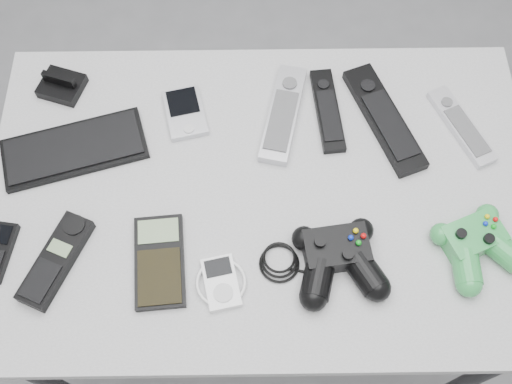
{
  "coord_description": "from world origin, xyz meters",
  "views": [
    {
      "loc": [
        -0.11,
        -0.59,
        1.71
      ],
      "look_at": [
        -0.1,
        -0.1,
        0.72
      ],
      "focal_mm": 42.0,
      "sensor_mm": 36.0,
      "label": 1
    }
  ],
  "objects_px": {
    "controller_black": "(338,257)",
    "controller_green": "(478,244)",
    "pda_keyboard": "(74,149)",
    "desk": "(263,204)",
    "remote_silver_b": "(461,126)",
    "calculator": "(159,261)",
    "remote_silver_a": "(283,113)",
    "remote_black_a": "(327,110)",
    "cordless_handset": "(56,260)",
    "remote_black_b": "(384,118)",
    "mp3_player": "(221,282)",
    "pda": "(185,113)"
  },
  "relations": [
    {
      "from": "controller_black",
      "to": "controller_green",
      "type": "distance_m",
      "value": 0.25
    },
    {
      "from": "pda_keyboard",
      "to": "desk",
      "type": "bearing_deg",
      "value": -30.03
    },
    {
      "from": "remote_silver_b",
      "to": "calculator",
      "type": "relative_size",
      "value": 1.09
    },
    {
      "from": "remote_silver_a",
      "to": "controller_green",
      "type": "distance_m",
      "value": 0.44
    },
    {
      "from": "remote_black_a",
      "to": "cordless_handset",
      "type": "xyz_separation_m",
      "value": [
        -0.5,
        -0.31,
        0.0
      ]
    },
    {
      "from": "remote_silver_b",
      "to": "desk",
      "type": "bearing_deg",
      "value": 174.76
    },
    {
      "from": "desk",
      "to": "controller_black",
      "type": "xyz_separation_m",
      "value": [
        0.13,
        -0.14,
        0.09
      ]
    },
    {
      "from": "desk",
      "to": "pda_keyboard",
      "type": "relative_size",
      "value": 3.82
    },
    {
      "from": "remote_silver_a",
      "to": "cordless_handset",
      "type": "xyz_separation_m",
      "value": [
        -0.41,
        -0.3,
        0.0
      ]
    },
    {
      "from": "remote_silver_b",
      "to": "cordless_handset",
      "type": "xyz_separation_m",
      "value": [
        -0.76,
        -0.27,
        0.0
      ]
    },
    {
      "from": "remote_black_b",
      "to": "calculator",
      "type": "height_order",
      "value": "remote_black_b"
    },
    {
      "from": "remote_silver_a",
      "to": "mp3_player",
      "type": "distance_m",
      "value": 0.37
    },
    {
      "from": "controller_green",
      "to": "remote_black_a",
      "type": "bearing_deg",
      "value": 107.37
    },
    {
      "from": "calculator",
      "to": "controller_black",
      "type": "relative_size",
      "value": 0.64
    },
    {
      "from": "pda",
      "to": "remote_black_b",
      "type": "bearing_deg",
      "value": -15.85
    },
    {
      "from": "mp3_player",
      "to": "controller_green",
      "type": "distance_m",
      "value": 0.46
    },
    {
      "from": "remote_black_a",
      "to": "controller_green",
      "type": "distance_m",
      "value": 0.38
    },
    {
      "from": "controller_green",
      "to": "controller_black",
      "type": "bearing_deg",
      "value": 162.98
    },
    {
      "from": "controller_green",
      "to": "calculator",
      "type": "bearing_deg",
      "value": 159.74
    },
    {
      "from": "controller_black",
      "to": "mp3_player",
      "type": "bearing_deg",
      "value": -177.45
    },
    {
      "from": "pda_keyboard",
      "to": "pda",
      "type": "xyz_separation_m",
      "value": [
        0.21,
        0.08,
        0.0
      ]
    },
    {
      "from": "remote_silver_a",
      "to": "pda_keyboard",
      "type": "bearing_deg",
      "value": -156.92
    },
    {
      "from": "pda",
      "to": "mp3_player",
      "type": "height_order",
      "value": "pda"
    },
    {
      "from": "remote_silver_a",
      "to": "controller_black",
      "type": "height_order",
      "value": "controller_black"
    },
    {
      "from": "cordless_handset",
      "to": "controller_black",
      "type": "bearing_deg",
      "value": 23.1
    },
    {
      "from": "remote_silver_a",
      "to": "calculator",
      "type": "distance_m",
      "value": 0.38
    },
    {
      "from": "remote_silver_a",
      "to": "remote_black_b",
      "type": "distance_m",
      "value": 0.2
    },
    {
      "from": "desk",
      "to": "controller_green",
      "type": "bearing_deg",
      "value": -17.81
    },
    {
      "from": "desk",
      "to": "remote_black_a",
      "type": "xyz_separation_m",
      "value": [
        0.13,
        0.17,
        0.07
      ]
    },
    {
      "from": "remote_black_a",
      "to": "remote_black_b",
      "type": "xyz_separation_m",
      "value": [
        0.11,
        -0.02,
        0.0
      ]
    },
    {
      "from": "pda_keyboard",
      "to": "remote_black_b",
      "type": "height_order",
      "value": "remote_black_b"
    },
    {
      "from": "pda_keyboard",
      "to": "mp3_player",
      "type": "height_order",
      "value": "same"
    },
    {
      "from": "desk",
      "to": "controller_green",
      "type": "xyz_separation_m",
      "value": [
        0.38,
        -0.12,
        0.09
      ]
    },
    {
      "from": "cordless_handset",
      "to": "remote_silver_b",
      "type": "bearing_deg",
      "value": 43.34
    },
    {
      "from": "calculator",
      "to": "controller_black",
      "type": "bearing_deg",
      "value": -5.23
    },
    {
      "from": "remote_black_a",
      "to": "remote_black_b",
      "type": "bearing_deg",
      "value": -16.9
    },
    {
      "from": "remote_black_a",
      "to": "mp3_player",
      "type": "height_order",
      "value": "remote_black_a"
    },
    {
      "from": "pda_keyboard",
      "to": "mp3_player",
      "type": "bearing_deg",
      "value": -59.38
    },
    {
      "from": "desk",
      "to": "remote_silver_a",
      "type": "bearing_deg",
      "value": 75.32
    },
    {
      "from": "pda_keyboard",
      "to": "cordless_handset",
      "type": "height_order",
      "value": "cordless_handset"
    },
    {
      "from": "remote_black_a",
      "to": "remote_black_b",
      "type": "height_order",
      "value": "remote_black_b"
    },
    {
      "from": "remote_silver_a",
      "to": "remote_black_b",
      "type": "bearing_deg",
      "value": 8.89
    },
    {
      "from": "pda",
      "to": "calculator",
      "type": "bearing_deg",
      "value": -109.0
    },
    {
      "from": "pda_keyboard",
      "to": "controller_black",
      "type": "height_order",
      "value": "controller_black"
    },
    {
      "from": "remote_silver_a",
      "to": "mp3_player",
      "type": "relative_size",
      "value": 2.37
    },
    {
      "from": "calculator",
      "to": "cordless_handset",
      "type": "bearing_deg",
      "value": 174.51
    },
    {
      "from": "remote_silver_a",
      "to": "remote_black_b",
      "type": "relative_size",
      "value": 0.88
    },
    {
      "from": "remote_black_b",
      "to": "controller_black",
      "type": "bearing_deg",
      "value": -131.99
    },
    {
      "from": "remote_silver_b",
      "to": "cordless_handset",
      "type": "distance_m",
      "value": 0.81
    },
    {
      "from": "remote_black_b",
      "to": "controller_black",
      "type": "height_order",
      "value": "controller_black"
    }
  ]
}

